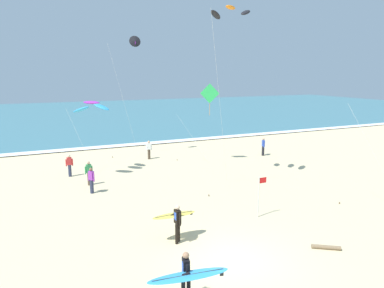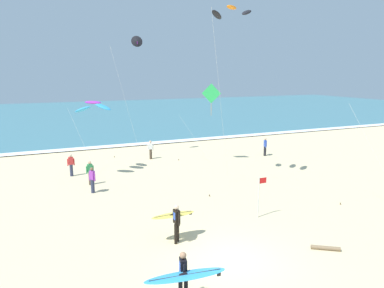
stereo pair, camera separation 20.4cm
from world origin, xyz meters
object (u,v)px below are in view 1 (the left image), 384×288
Objects in this scene: bystander_blue_top at (263,147)px; driftwood_log at (326,247)px; kite_arc_violet_low at (92,106)px; bystander_red_top at (69,165)px; kite_delta_charcoal_high at (135,42)px; bystander_purple_top at (91,180)px; surfer_trailing at (187,275)px; lifeguard_flag at (260,193)px; kite_arc_amber_far at (230,12)px; bystander_green_top at (89,173)px; surfer_lead at (176,218)px; bystander_white_top at (149,150)px; kite_diamond_emerald_mid at (209,95)px.

bystander_blue_top is 17.04m from driftwood_log.
kite_arc_violet_low reaches higher than bystander_red_top.
kite_delta_charcoal_high is 6.44× the size of bystander_purple_top.
kite_delta_charcoal_high is (4.28, 20.69, 8.63)m from surfer_trailing.
kite_arc_violet_low is at bearing -134.17° from kite_delta_charcoal_high.
bystander_blue_top is 13.93m from lifeguard_flag.
bystander_purple_top is at bearing -101.82° from kite_arc_violet_low.
kite_arc_violet_low is at bearing 145.17° from kite_arc_amber_far.
kite_arc_amber_far is 7.02× the size of bystander_green_top.
bystander_purple_top is at bearing -78.77° from bystander_red_top.
kite_arc_violet_low is 3.31× the size of bystander_green_top.
bystander_purple_top and bystander_red_top have the same top height.
bystander_red_top is at bearing 119.04° from driftwood_log.
lifeguard_flag is (7.03, -8.86, 0.45)m from bystander_green_top.
driftwood_log is (5.37, -3.22, -0.96)m from surfer_lead.
bystander_red_top is at bearing 104.62° from surfer_lead.
bystander_green_top is 1.00× the size of bystander_red_top.
kite_delta_charcoal_high is (-3.27, 10.00, -1.11)m from kite_arc_amber_far.
surfer_lead is 1.26× the size of bystander_white_top.
kite_diamond_emerald_mid is 16.03m from driftwood_log.
kite_arc_amber_far reaches higher than surfer_lead.
bystander_red_top is (-6.64, -2.68, 0.00)m from bystander_white_top.
bystander_green_top is at bearing 159.99° from kite_arc_amber_far.
bystander_green_top is (0.10, 1.70, 0.00)m from bystander_purple_top.
kite_arc_violet_low is 7.06m from bystander_white_top.
kite_arc_amber_far is at bearing -141.14° from bystander_blue_top.
lifeguard_flag reaches higher than driftwood_log.
kite_delta_charcoal_high is 8.83× the size of driftwood_log.
kite_diamond_emerald_mid is 12.06m from lifeguard_flag.
driftwood_log is at bearing -116.75° from bystander_blue_top.
bystander_blue_top is at bearing 2.68° from kite_diamond_emerald_mid.
kite_arc_violet_low is at bearing -179.73° from bystander_blue_top.
bystander_green_top is (-0.74, -2.30, -4.08)m from kite_arc_violet_low.
kite_delta_charcoal_high is 22.08m from driftwood_log.
kite_arc_amber_far reaches higher than surfer_trailing.
surfer_trailing is 1.62× the size of bystander_red_top.
bystander_green_top is at bearing -167.76° from kite_diamond_emerald_mid.
bystander_green_top is at bearing -127.03° from kite_delta_charcoal_high.
bystander_red_top is at bearing 171.04° from kite_arc_violet_low.
bystander_purple_top reaches higher than driftwood_log.
bystander_white_top is at bearing 76.87° from surfer_lead.
kite_arc_amber_far is 10.58m from kite_delta_charcoal_high.
bystander_white_top is 9.99m from bystander_blue_top.
lifeguard_flag is (6.29, -11.16, -3.62)m from kite_arc_violet_low.
surfer_lead is 17.70m from bystander_blue_top.
lifeguard_flag is (6.09, 4.92, 0.21)m from surfer_trailing.
kite_delta_charcoal_high is at bearing 106.08° from bystander_white_top.
kite_diamond_emerald_mid is at bearing -37.70° from bystander_white_top.
kite_delta_charcoal_high is (-4.53, 4.80, 4.22)m from kite_diamond_emerald_mid.
kite_arc_violet_low reaches higher than driftwood_log.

